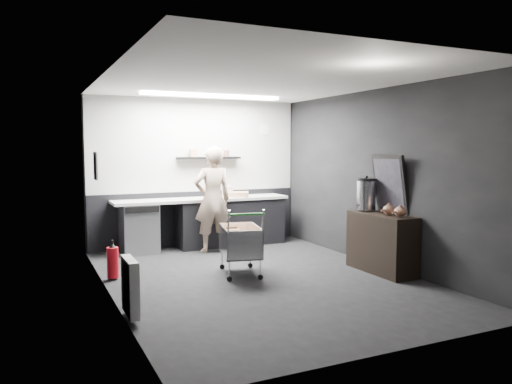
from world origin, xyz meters
name	(u,v)px	position (x,y,z in m)	size (l,w,h in m)	color
floor	(260,279)	(0.00, 0.00, 0.00)	(5.50, 5.50, 0.00)	black
ceiling	(260,81)	(0.00, 0.00, 2.70)	(5.50, 5.50, 0.00)	white
wall_back	(196,172)	(0.00, 2.75, 1.35)	(5.50, 5.50, 0.00)	black
wall_front	(396,201)	(0.00, -2.75, 1.35)	(5.50, 5.50, 0.00)	black
wall_left	(109,186)	(-2.00, 0.00, 1.35)	(5.50, 5.50, 0.00)	black
wall_right	(378,178)	(2.00, 0.00, 1.35)	(5.50, 5.50, 0.00)	black
kitchen_wall_panel	(196,145)	(0.00, 2.73, 1.85)	(3.95, 0.02, 1.70)	#AEAFAA
dado_panel	(197,218)	(0.00, 2.73, 0.50)	(3.95, 0.02, 1.00)	black
floating_shelf	(209,158)	(0.20, 2.62, 1.62)	(1.20, 0.22, 0.04)	black
wall_clock	(265,130)	(1.40, 2.72, 2.15)	(0.20, 0.20, 0.03)	silver
poster	(96,166)	(-1.98, 1.30, 1.55)	(0.02, 0.30, 0.40)	white
poster_red_band	(96,161)	(-1.98, 1.30, 1.62)	(0.01, 0.22, 0.10)	#B41620
radiator	(130,287)	(-1.94, -0.90, 0.35)	(0.10, 0.50, 0.60)	silver
ceiling_strip	(212,96)	(0.00, 1.85, 2.67)	(2.40, 0.20, 0.04)	white
prep_counter	(210,222)	(0.14, 2.42, 0.46)	(3.20, 0.61, 0.90)	black
person	(213,199)	(0.03, 1.97, 0.91)	(0.67, 0.44, 1.83)	beige
shopping_cart	(240,243)	(-0.15, 0.33, 0.45)	(0.69, 0.97, 0.94)	silver
sideboard	(381,235)	(1.78, -0.38, 0.55)	(0.49, 1.14, 1.71)	black
fire_extinguisher	(113,261)	(-1.85, 0.81, 0.25)	(0.16, 0.16, 0.52)	red
cardboard_box	(236,194)	(0.64, 2.37, 0.95)	(0.45, 0.34, 0.09)	#A67D58
pink_tub	(227,191)	(0.49, 2.42, 1.00)	(0.20, 0.20, 0.20)	silver
white_container	(212,193)	(0.16, 2.37, 0.99)	(0.19, 0.15, 0.17)	silver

